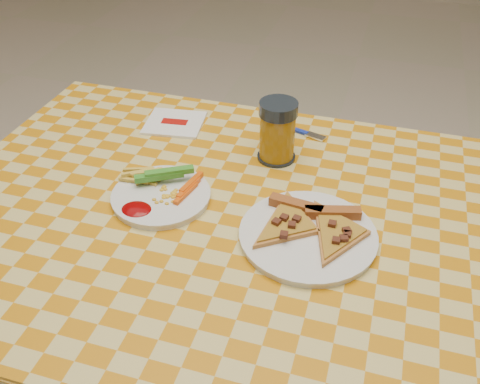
# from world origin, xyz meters

# --- Properties ---
(table) EXTENTS (1.28, 0.88, 0.76)m
(table) POSITION_xyz_m (0.00, 0.00, 0.68)
(table) COLOR white
(table) RESTS_ON ground
(plate_left) EXTENTS (0.21, 0.21, 0.01)m
(plate_left) POSITION_xyz_m (-0.19, 0.01, 0.76)
(plate_left) COLOR silver
(plate_left) RESTS_ON table
(plate_right) EXTENTS (0.33, 0.33, 0.01)m
(plate_right) POSITION_xyz_m (0.12, -0.03, 0.76)
(plate_right) COLOR silver
(plate_right) RESTS_ON table
(fries_veggies) EXTENTS (0.18, 0.17, 0.04)m
(fries_veggies) POSITION_xyz_m (-0.19, 0.02, 0.78)
(fries_veggies) COLOR #F1D74C
(fries_veggies) RESTS_ON plate_left
(pizza_slices) EXTENTS (0.26, 0.23, 0.02)m
(pizza_slices) POSITION_xyz_m (0.13, -0.01, 0.78)
(pizza_slices) COLOR #BF7F3B
(pizza_slices) RESTS_ON plate_right
(drink_glass) EXTENTS (0.09, 0.09, 0.14)m
(drink_glass) POSITION_xyz_m (0.00, 0.22, 0.82)
(drink_glass) COLOR black
(drink_glass) RESTS_ON table
(napkin) EXTENTS (0.15, 0.14, 0.01)m
(napkin) POSITION_xyz_m (-0.28, 0.30, 0.76)
(napkin) COLOR white
(napkin) RESTS_ON table
(fork) EXTENTS (0.15, 0.06, 0.01)m
(fork) POSITION_xyz_m (0.02, 0.35, 0.76)
(fork) COLOR navy
(fork) RESTS_ON table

